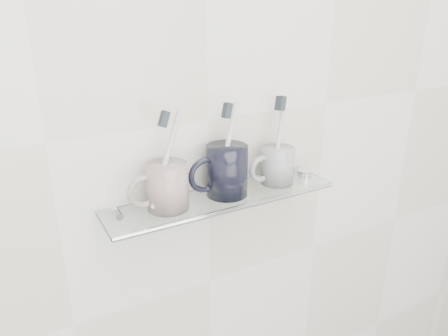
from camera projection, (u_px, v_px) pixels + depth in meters
wall_back at (208, 120)px, 0.91m from camera, size 2.50×0.00×2.50m
shelf_glass at (222, 198)px, 0.91m from camera, size 0.50×0.12×0.01m
shelf_rail at (236, 209)px, 0.87m from camera, size 0.50×0.01×0.01m
bracket_left at (118, 216)px, 0.86m from camera, size 0.02×0.03×0.02m
bracket_right at (289, 177)px, 1.05m from camera, size 0.02×0.03×0.02m
mug_left at (167, 186)px, 0.85m from camera, size 0.11×0.11×0.09m
mug_left_handle at (144, 191)px, 0.83m from camera, size 0.07×0.01×0.07m
toothbrush_left at (166, 160)px, 0.83m from camera, size 0.08×0.04×0.18m
bristles_left at (164, 119)px, 0.80m from camera, size 0.02×0.03×0.04m
mug_center at (227, 171)px, 0.90m from camera, size 0.10×0.10×0.11m
mug_center_handle at (206, 175)px, 0.88m from camera, size 0.08×0.01×0.08m
toothbrush_center at (227, 149)px, 0.89m from camera, size 0.07×0.05×0.18m
bristles_center at (227, 110)px, 0.86m from camera, size 0.02×0.03×0.04m
mug_right at (277, 165)px, 0.97m from camera, size 0.10×0.10×0.08m
mug_right_handle at (261, 169)px, 0.95m from camera, size 0.06×0.01×0.06m
toothbrush_right at (279, 140)px, 0.94m from camera, size 0.06×0.05×0.18m
bristles_right at (280, 103)px, 0.92m from camera, size 0.02×0.03×0.04m
chrome_cap at (305, 173)px, 1.01m from camera, size 0.04×0.04×0.01m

